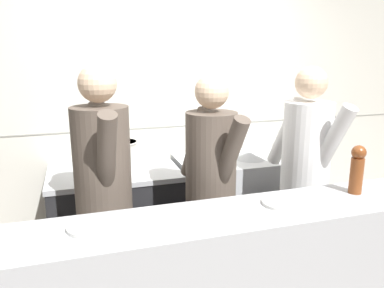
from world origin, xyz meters
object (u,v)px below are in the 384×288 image
at_px(chef_sous, 211,185).
at_px(chef_head_cook, 104,188).
at_px(plated_dish_main, 92,226).
at_px(plated_dish_appetiser, 283,202).
at_px(chefs_knife, 211,164).
at_px(chef_line, 305,171).
at_px(stock_pot, 123,155).
at_px(pepper_mill, 357,168).
at_px(mixing_bowl_steel, 250,155).
at_px(oven_range, 116,220).

bearing_deg(chef_sous, chef_head_cook, 161.35).
height_order(plated_dish_main, plated_dish_appetiser, same).
height_order(chefs_knife, chef_line, chef_line).
bearing_deg(plated_dish_appetiser, chefs_knife, 91.56).
height_order(chefs_knife, plated_dish_main, plated_dish_main).
xyz_separation_m(chef_head_cook, chef_sous, (0.71, -0.06, -0.04)).
bearing_deg(stock_pot, chef_sous, -54.05).
bearing_deg(plated_dish_main, stock_pot, 75.70).
distance_m(stock_pot, chef_head_cook, 0.67).
bearing_deg(pepper_mill, plated_dish_main, -179.93).
bearing_deg(mixing_bowl_steel, oven_range, 177.70).
distance_m(plated_dish_appetiser, pepper_mill, 0.53).
distance_m(plated_dish_main, pepper_mill, 1.57).
distance_m(mixing_bowl_steel, plated_dish_appetiser, 1.25).
bearing_deg(oven_range, mixing_bowl_steel, -2.30).
relative_size(chefs_knife, chef_sous, 0.21).
bearing_deg(plated_dish_main, plated_dish_appetiser, -1.08).
xyz_separation_m(pepper_mill, chef_head_cook, (-1.46, 0.57, -0.16)).
distance_m(chefs_knife, plated_dish_appetiser, 1.11).
xyz_separation_m(pepper_mill, chef_sous, (-0.75, 0.51, -0.20)).
xyz_separation_m(oven_range, chefs_knife, (0.80, -0.13, 0.46)).
relative_size(pepper_mill, chef_head_cook, 0.17).
xyz_separation_m(mixing_bowl_steel, chef_line, (0.14, -0.63, 0.03)).
bearing_deg(chef_sous, oven_range, 115.71).
height_order(stock_pot, chef_sous, chef_sous).
xyz_separation_m(chef_sous, chef_line, (0.76, 0.03, 0.02)).
relative_size(mixing_bowl_steel, pepper_mill, 0.93).
bearing_deg(pepper_mill, chef_sous, 146.12).
height_order(plated_dish_appetiser, pepper_mill, pepper_mill).
bearing_deg(pepper_mill, oven_range, 137.73).
distance_m(mixing_bowl_steel, chef_head_cook, 1.46).
bearing_deg(chef_head_cook, oven_range, 74.95).
distance_m(plated_dish_appetiser, chef_head_cook, 1.12).
bearing_deg(chef_head_cook, stock_pot, 67.95).
relative_size(chefs_knife, chef_head_cook, 0.20).
relative_size(oven_range, pepper_mill, 3.48).
xyz_separation_m(stock_pot, chef_line, (1.26, -0.67, -0.05)).
height_order(chef_head_cook, chef_sous, chef_head_cook).
height_order(mixing_bowl_steel, chef_sous, chef_sous).
distance_m(pepper_mill, chef_sous, 0.93).
height_order(stock_pot, chefs_knife, stock_pot).
height_order(stock_pot, chef_line, chef_line).
height_order(plated_dish_main, chef_head_cook, chef_head_cook).
relative_size(mixing_bowl_steel, chef_head_cook, 0.16).
bearing_deg(pepper_mill, plated_dish_appetiser, -177.56).
distance_m(chef_sous, chef_line, 0.76).
height_order(oven_range, stock_pot, stock_pot).
bearing_deg(plated_dish_appetiser, mixing_bowl_steel, 72.38).
bearing_deg(chefs_knife, chef_sous, -110.26).
distance_m(plated_dish_main, plated_dish_appetiser, 1.05).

